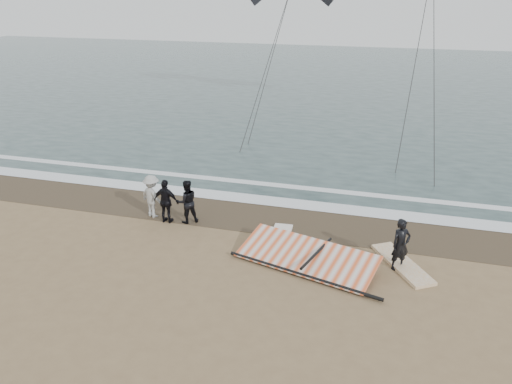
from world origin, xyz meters
TOP-DOWN VIEW (x-y plane):
  - ground at (0.00, 0.00)m, footprint 120.00×120.00m
  - sea at (0.00, 33.00)m, footprint 120.00×54.00m
  - wet_sand at (0.00, 4.50)m, footprint 120.00×2.80m
  - foam_near at (0.00, 5.90)m, footprint 120.00×0.90m
  - foam_far at (0.00, 7.60)m, footprint 120.00×0.45m
  - man_main at (3.37, 2.09)m, footprint 0.71×0.65m
  - board_white at (3.49, 2.30)m, footprint 1.96×2.54m
  - board_cream at (-0.48, 2.74)m, footprint 0.78×2.40m
  - trio_cluster at (-4.74, 3.32)m, footprint 2.49×1.06m
  - sail_rig at (0.61, 1.69)m, footprint 4.75×2.84m

SIDE VIEW (x-z plane):
  - ground at x=0.00m, z-range 0.00..0.00m
  - wet_sand at x=0.00m, z-range 0.00..0.01m
  - sea at x=0.00m, z-range 0.00..0.02m
  - foam_near at x=0.00m, z-range 0.02..0.03m
  - foam_far at x=0.00m, z-range 0.02..0.03m
  - board_cream at x=-0.48m, z-range 0.00..0.10m
  - board_white at x=3.49m, z-range 0.00..0.10m
  - sail_rig at x=0.61m, z-range -0.06..0.46m
  - trio_cluster at x=-4.74m, z-range -0.01..1.61m
  - man_main at x=3.37m, z-range 0.00..1.62m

